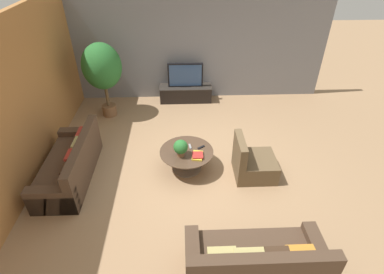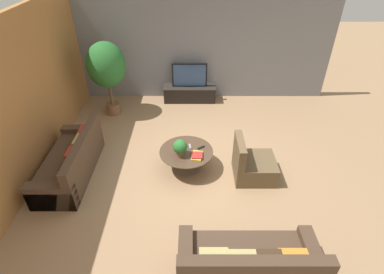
{
  "view_description": "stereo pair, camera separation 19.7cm",
  "coord_description": "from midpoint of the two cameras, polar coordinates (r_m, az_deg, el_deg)",
  "views": [
    {
      "loc": [
        -0.33,
        -4.85,
        4.1
      ],
      "look_at": [
        -0.12,
        0.25,
        0.55
      ],
      "focal_mm": 28.0,
      "sensor_mm": 36.0,
      "label": 1
    },
    {
      "loc": [
        -0.13,
        -4.86,
        4.1
      ],
      "look_at": [
        -0.12,
        0.25,
        0.55
      ],
      "focal_mm": 28.0,
      "sensor_mm": 36.0,
      "label": 2
    }
  ],
  "objects": [
    {
      "name": "ground_plane",
      "position": [
        6.36,
        2.01,
        -5.39
      ],
      "size": [
        24.0,
        24.0,
        0.0
      ],
      "primitive_type": "plane",
      "color": "#9E7A56"
    },
    {
      "name": "book_stack",
      "position": [
        5.85,
        1.84,
        -3.56
      ],
      "size": [
        0.24,
        0.33,
        0.05
      ],
      "color": "gold",
      "rests_on": "coffee_table"
    },
    {
      "name": "media_console",
      "position": [
        8.7,
        0.12,
        8.4
      ],
      "size": [
        1.48,
        0.5,
        0.45
      ],
      "color": "black",
      "rests_on": "ground"
    },
    {
      "name": "remote_black",
      "position": [
        6.08,
        2.6,
        -2.01
      ],
      "size": [
        0.15,
        0.12,
        0.02
      ],
      "primitive_type": "cube",
      "rotation": [
        0.0,
        0.0,
        -0.97
      ],
      "color": "black",
      "rests_on": "coffee_table"
    },
    {
      "name": "couch_near_entry",
      "position": [
        4.58,
        11.97,
        -22.67
      ],
      "size": [
        1.94,
        0.84,
        0.84
      ],
      "rotation": [
        0.0,
        0.0,
        3.14
      ],
      "color": "#4C3828",
      "rests_on": "ground"
    },
    {
      "name": "side_wall_left",
      "position": [
        6.44,
        -28.35,
        6.65
      ],
      "size": [
        0.12,
        7.4,
        3.0
      ],
      "primitive_type": "cube",
      "color": "#B2753D",
      "rests_on": "ground"
    },
    {
      "name": "coffee_table",
      "position": [
        6.08,
        -0.23,
        -3.68
      ],
      "size": [
        1.08,
        1.08,
        0.45
      ],
      "color": "#756656",
      "rests_on": "ground"
    },
    {
      "name": "couch_by_wall",
      "position": [
        6.4,
        -21.2,
        -4.53
      ],
      "size": [
        0.84,
        2.02,
        0.84
      ],
      "rotation": [
        0.0,
        0.0,
        -1.57
      ],
      "color": "#4C3828",
      "rests_on": "ground"
    },
    {
      "name": "potted_palm_tall",
      "position": [
        7.84,
        -15.39,
        12.77
      ],
      "size": [
        0.96,
        0.96,
        1.94
      ],
      "color": "brown",
      "rests_on": "ground"
    },
    {
      "name": "television",
      "position": [
        8.47,
        0.13,
        11.69
      ],
      "size": [
        0.97,
        0.13,
        0.67
      ],
      "color": "black",
      "rests_on": "media_console"
    },
    {
      "name": "remote_silver",
      "position": [
        6.11,
        0.47,
        -1.81
      ],
      "size": [
        0.06,
        0.16,
        0.02
      ],
      "primitive_type": "cube",
      "rotation": [
        0.0,
        0.0,
        0.14
      ],
      "color": "gray",
      "rests_on": "coffee_table"
    },
    {
      "name": "armchair_wicker",
      "position": [
        6.07,
        12.21,
        -5.25
      ],
      "size": [
        0.8,
        0.76,
        0.86
      ],
      "rotation": [
        0.0,
        0.0,
        1.57
      ],
      "color": "brown",
      "rests_on": "ground"
    },
    {
      "name": "potted_plant_tabletop",
      "position": [
        5.77,
        -1.38,
        -1.96
      ],
      "size": [
        0.28,
        0.28,
        0.35
      ],
      "color": "brown",
      "rests_on": "coffee_table"
    },
    {
      "name": "back_wall_stone",
      "position": [
        8.52,
        1.52,
        17.01
      ],
      "size": [
        7.4,
        0.12,
        3.0
      ],
      "primitive_type": "cube",
      "color": "slate",
      "rests_on": "ground"
    }
  ]
}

